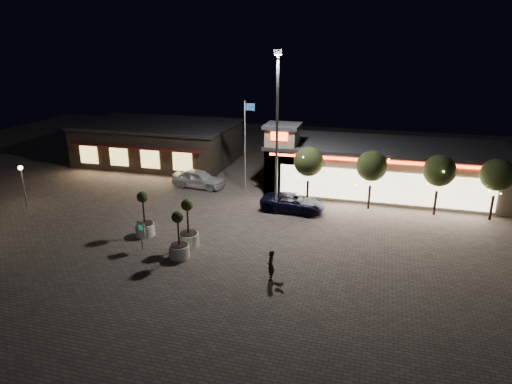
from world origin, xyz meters
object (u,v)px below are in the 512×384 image
(pedestrian, at_px, (271,265))
(planter_left, at_px, (145,222))
(pickup_truck, at_px, (293,203))
(white_sedan, at_px, (198,179))
(planter_mid, at_px, (179,243))
(valet_sign, at_px, (141,230))

(pedestrian, xyz_separation_m, planter_left, (-9.90, 3.61, 0.11))
(pickup_truck, relative_size, pedestrian, 2.85)
(pickup_truck, height_order, white_sedan, white_sedan)
(planter_mid, bearing_deg, valet_sign, 171.93)
(pedestrian, height_order, planter_left, planter_left)
(white_sedan, height_order, planter_left, planter_left)
(planter_left, relative_size, valet_sign, 1.63)
(pedestrian, bearing_deg, planter_mid, -112.96)
(pickup_truck, distance_m, planter_left, 11.66)
(pedestrian, relative_size, planter_mid, 0.57)
(planter_left, bearing_deg, pedestrian, -20.02)
(white_sedan, distance_m, planter_left, 11.02)
(pickup_truck, height_order, planter_mid, planter_mid)
(pickup_truck, height_order, valet_sign, valet_sign)
(planter_mid, xyz_separation_m, valet_sign, (-2.82, 0.40, 0.43))
(pickup_truck, distance_m, valet_sign, 12.48)
(valet_sign, bearing_deg, pickup_truck, 49.26)
(white_sedan, xyz_separation_m, planter_left, (0.49, -11.01, 0.16))
(pickup_truck, bearing_deg, valet_sign, 142.59)
(pedestrian, xyz_separation_m, valet_sign, (-9.00, 1.54, 0.50))
(pickup_truck, relative_size, valet_sign, 2.55)
(white_sedan, bearing_deg, planter_mid, -156.28)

